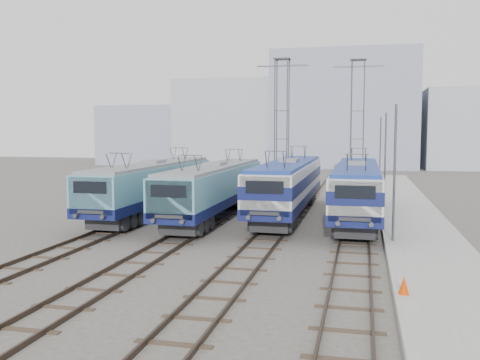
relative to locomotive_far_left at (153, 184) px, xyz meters
name	(u,v)px	position (x,y,z in m)	size (l,w,h in m)	color
ground	(214,247)	(6.75, -8.58, -2.17)	(160.00, 160.00, 0.00)	#514C47
platform	(415,224)	(16.95, -0.58, -2.02)	(4.00, 70.00, 0.30)	#9E9E99
locomotive_far_left	(153,184)	(0.00, 0.00, 0.00)	(2.75, 17.35, 3.27)	#0F1649
locomotive_center_left	(214,186)	(4.50, -0.56, -0.03)	(2.71, 17.12, 3.22)	#0F1649
locomotive_center_right	(288,182)	(9.00, 1.62, 0.12)	(2.84, 17.93, 3.37)	#0F1649
locomotive_far_right	(357,186)	(13.50, 0.78, 0.07)	(2.77, 17.52, 3.29)	#0F1649
catenary_tower_west	(282,120)	(6.75, 13.42, 4.47)	(4.50, 1.20, 12.00)	#3F4247
catenary_tower_east	(357,121)	(13.25, 15.42, 4.47)	(4.50, 1.20, 12.00)	#3F4247
mast_front	(394,176)	(15.35, -6.58, 1.33)	(0.12, 0.12, 7.00)	#3F4247
mast_mid	(385,162)	(15.35, 5.42, 1.33)	(0.12, 0.12, 7.00)	#3F4247
mast_rear	(380,155)	(15.35, 17.42, 1.33)	(0.12, 0.12, 7.00)	#3F4247
safety_cone	(404,285)	(15.25, -15.55, -1.56)	(0.34, 0.34, 0.61)	#DA3800
building_west	(234,123)	(-7.25, 53.42, 4.83)	(18.00, 12.00, 14.00)	#9EA5B0
building_center	(344,110)	(10.75, 53.42, 6.83)	(22.00, 14.00, 18.00)	#888FA6
building_east	(479,129)	(30.75, 53.42, 3.83)	(16.00, 12.00, 12.00)	#9EA5B0
building_far_west	(145,135)	(-23.25, 53.42, 2.83)	(14.00, 10.00, 10.00)	#888FA6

